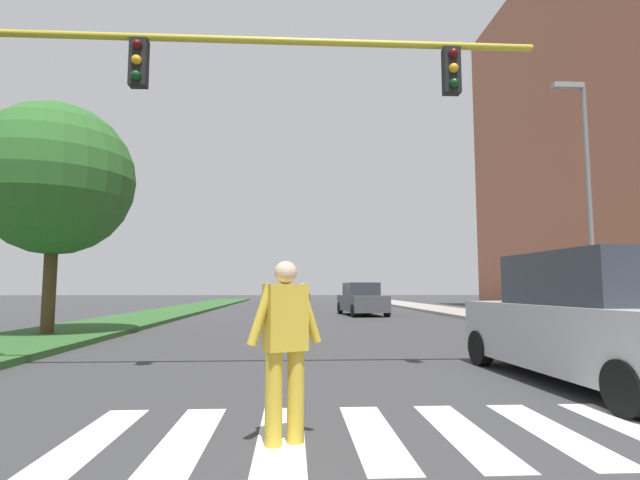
{
  "coord_description": "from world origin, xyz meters",
  "views": [
    {
      "loc": [
        -0.8,
        1.82,
        1.44
      ],
      "look_at": [
        -0.16,
        13.18,
        2.56
      ],
      "focal_mm": 27.29,
      "sensor_mm": 36.0,
      "label": 1
    }
  ],
  "objects_px": {
    "traffic_light_gantry": "(138,105)",
    "sedan_far_horizon": "(272,295)",
    "tree_mid": "(55,179)",
    "suv_crossing": "(590,321)",
    "street_lamp_right": "(585,182)",
    "sedan_distant": "(296,296)",
    "sedan_midblock": "(362,300)",
    "pedestrian_performer": "(285,342)"
  },
  "relations": [
    {
      "from": "tree_mid",
      "to": "suv_crossing",
      "type": "bearing_deg",
      "value": -32.22
    },
    {
      "from": "street_lamp_right",
      "to": "pedestrian_performer",
      "type": "xyz_separation_m",
      "value": [
        -8.77,
        -9.14,
        -3.66
      ]
    },
    {
      "from": "street_lamp_right",
      "to": "suv_crossing",
      "type": "relative_size",
      "value": 1.59
    },
    {
      "from": "pedestrian_performer",
      "to": "sedan_midblock",
      "type": "xyz_separation_m",
      "value": [
        3.74,
        21.05,
        -0.14
      ]
    },
    {
      "from": "traffic_light_gantry",
      "to": "street_lamp_right",
      "type": "distance_m",
      "value": 12.74
    },
    {
      "from": "traffic_light_gantry",
      "to": "street_lamp_right",
      "type": "bearing_deg",
      "value": 28.08
    },
    {
      "from": "pedestrian_performer",
      "to": "sedan_distant",
      "type": "xyz_separation_m",
      "value": [
        0.36,
        33.49,
        -0.16
      ]
    },
    {
      "from": "suv_crossing",
      "to": "pedestrian_performer",
      "type": "bearing_deg",
      "value": -150.92
    },
    {
      "from": "suv_crossing",
      "to": "sedan_midblock",
      "type": "distance_m",
      "value": 18.53
    },
    {
      "from": "street_lamp_right",
      "to": "pedestrian_performer",
      "type": "bearing_deg",
      "value": -133.85
    },
    {
      "from": "tree_mid",
      "to": "sedan_midblock",
      "type": "bearing_deg",
      "value": 46.71
    },
    {
      "from": "street_lamp_right",
      "to": "suv_crossing",
      "type": "bearing_deg",
      "value": -122.55
    },
    {
      "from": "pedestrian_performer",
      "to": "sedan_distant",
      "type": "height_order",
      "value": "pedestrian_performer"
    },
    {
      "from": "traffic_light_gantry",
      "to": "sedan_far_horizon",
      "type": "distance_m",
      "value": 40.49
    },
    {
      "from": "tree_mid",
      "to": "sedan_distant",
      "type": "height_order",
      "value": "tree_mid"
    },
    {
      "from": "sedan_far_horizon",
      "to": "suv_crossing",
      "type": "bearing_deg",
      "value": -80.92
    },
    {
      "from": "tree_mid",
      "to": "street_lamp_right",
      "type": "distance_m",
      "value": 15.69
    },
    {
      "from": "tree_mid",
      "to": "suv_crossing",
      "type": "relative_size",
      "value": 1.42
    },
    {
      "from": "sedan_far_horizon",
      "to": "traffic_light_gantry",
      "type": "bearing_deg",
      "value": -90.68
    },
    {
      "from": "tree_mid",
      "to": "sedan_distant",
      "type": "bearing_deg",
      "value": 73.0
    },
    {
      "from": "tree_mid",
      "to": "sedan_far_horizon",
      "type": "height_order",
      "value": "tree_mid"
    },
    {
      "from": "tree_mid",
      "to": "pedestrian_performer",
      "type": "distance_m",
      "value": 12.5
    },
    {
      "from": "pedestrian_performer",
      "to": "tree_mid",
      "type": "bearing_deg",
      "value": 125.25
    },
    {
      "from": "street_lamp_right",
      "to": "pedestrian_performer",
      "type": "relative_size",
      "value": 4.44
    },
    {
      "from": "street_lamp_right",
      "to": "sedan_distant",
      "type": "relative_size",
      "value": 1.73
    },
    {
      "from": "suv_crossing",
      "to": "tree_mid",
      "type": "bearing_deg",
      "value": 147.78
    },
    {
      "from": "traffic_light_gantry",
      "to": "sedan_distant",
      "type": "bearing_deg",
      "value": 84.69
    },
    {
      "from": "suv_crossing",
      "to": "sedan_midblock",
      "type": "relative_size",
      "value": 1.05
    },
    {
      "from": "sedan_distant",
      "to": "sedan_far_horizon",
      "type": "distance_m",
      "value": 10.25
    },
    {
      "from": "sedan_far_horizon",
      "to": "pedestrian_performer",
      "type": "bearing_deg",
      "value": -87.39
    },
    {
      "from": "tree_mid",
      "to": "pedestrian_performer",
      "type": "height_order",
      "value": "tree_mid"
    },
    {
      "from": "street_lamp_right",
      "to": "sedan_far_horizon",
      "type": "xyz_separation_m",
      "value": [
        -10.75,
        34.33,
        -3.83
      ]
    },
    {
      "from": "pedestrian_performer",
      "to": "sedan_distant",
      "type": "distance_m",
      "value": 33.49
    },
    {
      "from": "suv_crossing",
      "to": "sedan_far_horizon",
      "type": "height_order",
      "value": "suv_crossing"
    },
    {
      "from": "street_lamp_right",
      "to": "sedan_distant",
      "type": "height_order",
      "value": "street_lamp_right"
    },
    {
      "from": "street_lamp_right",
      "to": "suv_crossing",
      "type": "distance_m",
      "value": 8.64
    },
    {
      "from": "tree_mid",
      "to": "suv_crossing",
      "type": "distance_m",
      "value": 14.04
    },
    {
      "from": "tree_mid",
      "to": "sedan_far_horizon",
      "type": "distance_m",
      "value": 34.28
    },
    {
      "from": "street_lamp_right",
      "to": "sedan_distant",
      "type": "bearing_deg",
      "value": 109.07
    },
    {
      "from": "street_lamp_right",
      "to": "pedestrian_performer",
      "type": "height_order",
      "value": "street_lamp_right"
    },
    {
      "from": "suv_crossing",
      "to": "sedan_far_horizon",
      "type": "distance_m",
      "value": 41.45
    },
    {
      "from": "street_lamp_right",
      "to": "suv_crossing",
      "type": "xyz_separation_m",
      "value": [
        -4.21,
        -6.6,
        -3.66
      ]
    }
  ]
}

